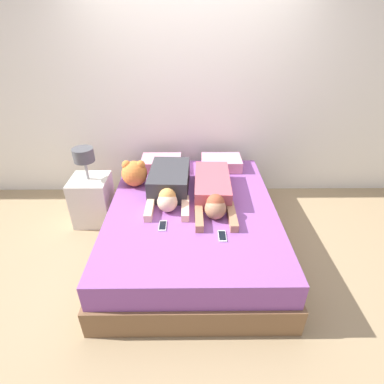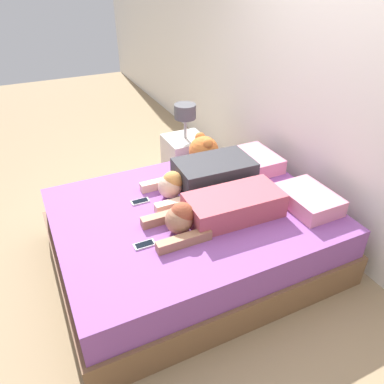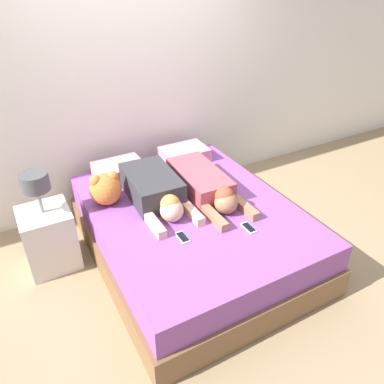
{
  "view_description": "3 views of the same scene",
  "coord_description": "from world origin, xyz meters",
  "px_view_note": "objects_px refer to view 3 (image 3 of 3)",
  "views": [
    {
      "loc": [
        -0.02,
        -2.4,
        2.1
      ],
      "look_at": [
        0.0,
        0.0,
        0.65
      ],
      "focal_mm": 28.0,
      "sensor_mm": 36.0,
      "label": 1
    },
    {
      "loc": [
        2.1,
        -1.01,
        2.13
      ],
      "look_at": [
        0.0,
        0.0,
        0.65
      ],
      "focal_mm": 35.0,
      "sensor_mm": 36.0,
      "label": 2
    },
    {
      "loc": [
        -1.25,
        -2.28,
        2.28
      ],
      "look_at": [
        0.0,
        0.0,
        0.65
      ],
      "focal_mm": 35.0,
      "sensor_mm": 36.0,
      "label": 3
    }
  ],
  "objects_px": {
    "person_left": "(155,190)",
    "nightstand": "(49,235)",
    "pillow_head_right": "(185,154)",
    "pillow_head_left": "(119,170)",
    "bed": "(192,231)",
    "cell_phone_left": "(183,237)",
    "cell_phone_right": "(249,228)",
    "plush_toy": "(106,188)",
    "person_right": "(206,185)"
  },
  "relations": [
    {
      "from": "person_left",
      "to": "nightstand",
      "type": "distance_m",
      "value": 0.97
    },
    {
      "from": "pillow_head_right",
      "to": "pillow_head_left",
      "type": "bearing_deg",
      "value": 180.0
    },
    {
      "from": "bed",
      "to": "person_left",
      "type": "xyz_separation_m",
      "value": [
        -0.23,
        0.23,
        0.36
      ]
    },
    {
      "from": "cell_phone_left",
      "to": "nightstand",
      "type": "xyz_separation_m",
      "value": [
        -0.86,
        0.79,
        -0.2
      ]
    },
    {
      "from": "cell_phone_right",
      "to": "plush_toy",
      "type": "height_order",
      "value": "plush_toy"
    },
    {
      "from": "pillow_head_right",
      "to": "person_left",
      "type": "distance_m",
      "value": 0.82
    },
    {
      "from": "bed",
      "to": "plush_toy",
      "type": "relative_size",
      "value": 7.31
    },
    {
      "from": "bed",
      "to": "pillow_head_right",
      "type": "xyz_separation_m",
      "value": [
        0.35,
        0.81,
        0.32
      ]
    },
    {
      "from": "person_left",
      "to": "person_right",
      "type": "relative_size",
      "value": 0.88
    },
    {
      "from": "cell_phone_left",
      "to": "nightstand",
      "type": "height_order",
      "value": "nightstand"
    },
    {
      "from": "pillow_head_right",
      "to": "nightstand",
      "type": "xyz_separation_m",
      "value": [
        -1.48,
        -0.35,
        -0.25
      ]
    },
    {
      "from": "plush_toy",
      "to": "cell_phone_left",
      "type": "bearing_deg",
      "value": -64.76
    },
    {
      "from": "bed",
      "to": "person_right",
      "type": "xyz_separation_m",
      "value": [
        0.21,
        0.13,
        0.35
      ]
    },
    {
      "from": "pillow_head_left",
      "to": "plush_toy",
      "type": "bearing_deg",
      "value": -121.78
    },
    {
      "from": "bed",
      "to": "person_left",
      "type": "bearing_deg",
      "value": 134.68
    },
    {
      "from": "pillow_head_left",
      "to": "plush_toy",
      "type": "relative_size",
      "value": 1.62
    },
    {
      "from": "pillow_head_left",
      "to": "person_right",
      "type": "relative_size",
      "value": 0.45
    },
    {
      "from": "cell_phone_left",
      "to": "person_left",
      "type": "bearing_deg",
      "value": 86.93
    },
    {
      "from": "bed",
      "to": "pillow_head_right",
      "type": "bearing_deg",
      "value": 66.31
    },
    {
      "from": "person_left",
      "to": "plush_toy",
      "type": "height_order",
      "value": "plush_toy"
    },
    {
      "from": "bed",
      "to": "cell_phone_left",
      "type": "relative_size",
      "value": 14.62
    },
    {
      "from": "cell_phone_right",
      "to": "nightstand",
      "type": "height_order",
      "value": "nightstand"
    },
    {
      "from": "bed",
      "to": "cell_phone_right",
      "type": "xyz_separation_m",
      "value": [
        0.25,
        -0.47,
        0.26
      ]
    },
    {
      "from": "person_left",
      "to": "nightstand",
      "type": "bearing_deg",
      "value": 165.42
    },
    {
      "from": "pillow_head_right",
      "to": "bed",
      "type": "bearing_deg",
      "value": -113.69
    },
    {
      "from": "pillow_head_right",
      "to": "person_right",
      "type": "distance_m",
      "value": 0.7
    },
    {
      "from": "person_right",
      "to": "nightstand",
      "type": "bearing_deg",
      "value": 165.72
    },
    {
      "from": "bed",
      "to": "person_left",
      "type": "distance_m",
      "value": 0.49
    },
    {
      "from": "nightstand",
      "to": "plush_toy",
      "type": "bearing_deg",
      "value": -6.13
    },
    {
      "from": "pillow_head_right",
      "to": "person_right",
      "type": "relative_size",
      "value": 0.45
    },
    {
      "from": "person_right",
      "to": "pillow_head_left",
      "type": "bearing_deg",
      "value": 129.41
    },
    {
      "from": "plush_toy",
      "to": "nightstand",
      "type": "bearing_deg",
      "value": 173.87
    },
    {
      "from": "pillow_head_left",
      "to": "pillow_head_right",
      "type": "bearing_deg",
      "value": 0.0
    },
    {
      "from": "nightstand",
      "to": "cell_phone_left",
      "type": "bearing_deg",
      "value": -42.39
    },
    {
      "from": "person_right",
      "to": "cell_phone_left",
      "type": "relative_size",
      "value": 7.17
    },
    {
      "from": "person_left",
      "to": "person_right",
      "type": "height_order",
      "value": "person_left"
    },
    {
      "from": "plush_toy",
      "to": "nightstand",
      "type": "xyz_separation_m",
      "value": [
        -0.52,
        0.06,
        -0.33
      ]
    },
    {
      "from": "nightstand",
      "to": "cell_phone_right",
      "type": "bearing_deg",
      "value": -34.26
    },
    {
      "from": "person_right",
      "to": "plush_toy",
      "type": "distance_m",
      "value": 0.86
    },
    {
      "from": "pillow_head_right",
      "to": "plush_toy",
      "type": "xyz_separation_m",
      "value": [
        -0.96,
        -0.4,
        0.08
      ]
    },
    {
      "from": "cell_phone_left",
      "to": "cell_phone_right",
      "type": "bearing_deg",
      "value": -15.88
    },
    {
      "from": "person_left",
      "to": "cell_phone_right",
      "type": "bearing_deg",
      "value": -55.85
    },
    {
      "from": "bed",
      "to": "person_right",
      "type": "relative_size",
      "value": 2.04
    },
    {
      "from": "pillow_head_right",
      "to": "person_left",
      "type": "relative_size",
      "value": 0.51
    },
    {
      "from": "bed",
      "to": "cell_phone_right",
      "type": "height_order",
      "value": "cell_phone_right"
    },
    {
      "from": "cell_phone_left",
      "to": "plush_toy",
      "type": "bearing_deg",
      "value": 115.24
    },
    {
      "from": "person_left",
      "to": "person_right",
      "type": "distance_m",
      "value": 0.45
    },
    {
      "from": "pillow_head_right",
      "to": "cell_phone_right",
      "type": "bearing_deg",
      "value": -94.86
    },
    {
      "from": "person_right",
      "to": "nightstand",
      "type": "xyz_separation_m",
      "value": [
        -1.33,
        0.34,
        -0.28
      ]
    },
    {
      "from": "bed",
      "to": "nightstand",
      "type": "relative_size",
      "value": 2.31
    }
  ]
}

